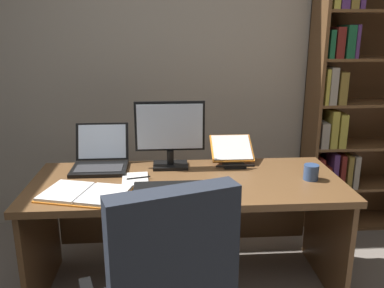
{
  "coord_description": "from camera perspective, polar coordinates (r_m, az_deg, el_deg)",
  "views": [
    {
      "loc": [
        -0.18,
        -1.18,
        1.58
      ],
      "look_at": [
        -0.03,
        0.97,
        0.95
      ],
      "focal_mm": 37.74,
      "sensor_mm": 36.0,
      "label": 1
    }
  ],
  "objects": [
    {
      "name": "open_binder",
      "position": [
        2.23,
        -14.88,
        -6.81
      ],
      "size": [
        0.51,
        0.4,
        0.02
      ],
      "rotation": [
        0.0,
        0.0,
        -0.28
      ],
      "color": "orange",
      "rests_on": "desk"
    },
    {
      "name": "keyboard",
      "position": [
        2.24,
        -2.87,
        -6.19
      ],
      "size": [
        0.42,
        0.15,
        0.02
      ],
      "primitive_type": "cube",
      "color": "black",
      "rests_on": "desk"
    },
    {
      "name": "monitor",
      "position": [
        2.54,
        -3.13,
        1.29
      ],
      "size": [
        0.44,
        0.16,
        0.42
      ],
      "color": "black",
      "rests_on": "desk"
    },
    {
      "name": "wall_back",
      "position": [
        3.24,
        -0.75,
        12.09
      ],
      "size": [
        5.14,
        0.12,
        2.69
      ],
      "primitive_type": "cube",
      "color": "#A89E8E",
      "rests_on": "ground"
    },
    {
      "name": "bookshelf",
      "position": [
        3.36,
        21.46,
        4.77
      ],
      "size": [
        0.82,
        0.33,
        2.03
      ],
      "color": "brown",
      "rests_on": "ground"
    },
    {
      "name": "laptop",
      "position": [
        2.63,
        -12.81,
        -2.13
      ],
      "size": [
        0.34,
        0.35,
        0.26
      ],
      "color": "black",
      "rests_on": "desk"
    },
    {
      "name": "desk",
      "position": [
        2.52,
        -0.81,
        -8.44
      ],
      "size": [
        1.82,
        0.74,
        0.72
      ],
      "color": "brown",
      "rests_on": "ground"
    },
    {
      "name": "computer_mouse",
      "position": [
        2.26,
        4.8,
        -5.79
      ],
      "size": [
        0.06,
        0.1,
        0.04
      ],
      "primitive_type": "ellipsoid",
      "color": "black",
      "rests_on": "desk"
    },
    {
      "name": "reading_stand_with_book",
      "position": [
        2.67,
        5.68,
        -0.98
      ],
      "size": [
        0.27,
        0.28,
        0.16
      ],
      "color": "black",
      "rests_on": "desk"
    },
    {
      "name": "pen",
      "position": [
        2.39,
        -7.56,
        -4.74
      ],
      "size": [
        0.14,
        0.04,
        0.01
      ],
      "primitive_type": "cylinder",
      "rotation": [
        0.0,
        1.57,
        0.24
      ],
      "color": "black",
      "rests_on": "notepad"
    },
    {
      "name": "notepad",
      "position": [
        2.4,
        -8.03,
        -4.95
      ],
      "size": [
        0.16,
        0.22,
        0.01
      ],
      "primitive_type": "cube",
      "rotation": [
        0.0,
        0.0,
        0.07
      ],
      "color": "silver",
      "rests_on": "desk"
    },
    {
      "name": "coffee_mug",
      "position": [
        2.47,
        16.48,
        -3.85
      ],
      "size": [
        0.09,
        0.09,
        0.09
      ],
      "primitive_type": "cylinder",
      "color": "#334C7A",
      "rests_on": "desk"
    }
  ]
}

